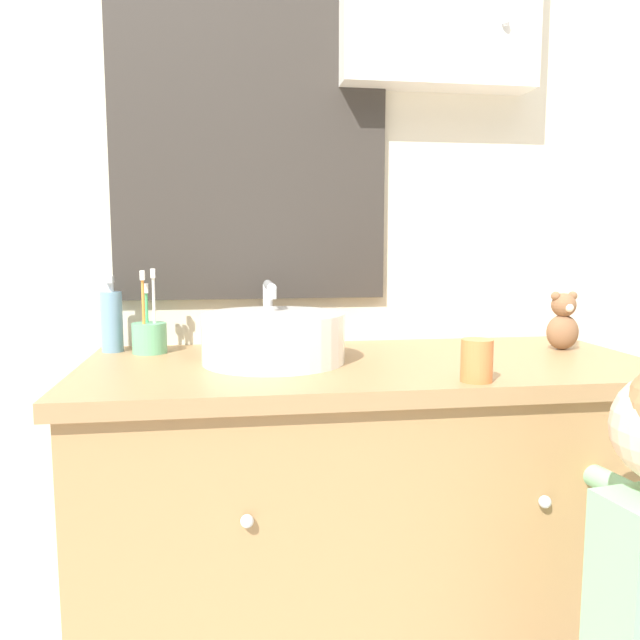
{
  "coord_description": "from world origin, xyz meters",
  "views": [
    {
      "loc": [
        -0.31,
        -1.02,
        1.07
      ],
      "look_at": [
        -0.12,
        0.26,
        0.91
      ],
      "focal_mm": 35.0,
      "sensor_mm": 36.0,
      "label": 1
    }
  ],
  "objects_px": {
    "sink_basin": "(274,336)",
    "drinking_cup": "(477,360)",
    "soap_dispenser": "(112,321)",
    "teddy_bear": "(563,322)",
    "toothbrush_holder": "(149,335)"
  },
  "relations": [
    {
      "from": "sink_basin",
      "to": "drinking_cup",
      "type": "height_order",
      "value": "sink_basin"
    },
    {
      "from": "sink_basin",
      "to": "drinking_cup",
      "type": "bearing_deg",
      "value": -34.97
    },
    {
      "from": "drinking_cup",
      "to": "sink_basin",
      "type": "bearing_deg",
      "value": 145.03
    },
    {
      "from": "toothbrush_holder",
      "to": "soap_dispenser",
      "type": "height_order",
      "value": "toothbrush_holder"
    },
    {
      "from": "soap_dispenser",
      "to": "teddy_bear",
      "type": "xyz_separation_m",
      "value": [
        1.09,
        -0.13,
        -0.01
      ]
    },
    {
      "from": "teddy_bear",
      "to": "sink_basin",
      "type": "bearing_deg",
      "value": -175.63
    },
    {
      "from": "soap_dispenser",
      "to": "drinking_cup",
      "type": "height_order",
      "value": "soap_dispenser"
    },
    {
      "from": "sink_basin",
      "to": "toothbrush_holder",
      "type": "xyz_separation_m",
      "value": [
        -0.29,
        0.15,
        -0.01
      ]
    },
    {
      "from": "teddy_bear",
      "to": "drinking_cup",
      "type": "distance_m",
      "value": 0.47
    },
    {
      "from": "soap_dispenser",
      "to": "drinking_cup",
      "type": "relative_size",
      "value": 2.27
    },
    {
      "from": "sink_basin",
      "to": "soap_dispenser",
      "type": "relative_size",
      "value": 1.99
    },
    {
      "from": "sink_basin",
      "to": "drinking_cup",
      "type": "relative_size",
      "value": 4.52
    },
    {
      "from": "toothbrush_holder",
      "to": "soap_dispenser",
      "type": "xyz_separation_m",
      "value": [
        -0.09,
        0.03,
        0.03
      ]
    },
    {
      "from": "sink_basin",
      "to": "soap_dispenser",
      "type": "xyz_separation_m",
      "value": [
        -0.38,
        0.19,
        0.02
      ]
    },
    {
      "from": "toothbrush_holder",
      "to": "teddy_bear",
      "type": "distance_m",
      "value": 1.0
    }
  ]
}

